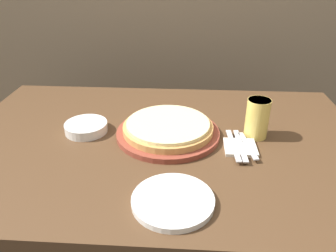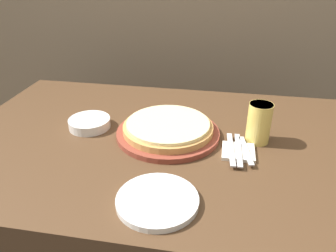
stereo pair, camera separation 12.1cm
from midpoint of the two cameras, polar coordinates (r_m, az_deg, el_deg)
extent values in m
cube|color=#4C331E|center=(1.41, -3.72, -14.72)|extent=(1.52, 1.00, 0.70)
cylinder|color=brown|center=(1.22, -2.83, -1.32)|extent=(0.38, 0.38, 0.02)
cylinder|color=tan|center=(1.21, -2.85, -0.41)|extent=(0.33, 0.33, 0.02)
cylinder|color=beige|center=(1.20, -2.87, 0.34)|extent=(0.31, 0.31, 0.01)
cylinder|color=#E5C65B|center=(1.21, 12.57, 1.23)|extent=(0.08, 0.08, 0.15)
cylinder|color=white|center=(1.19, 12.89, 4.01)|extent=(0.08, 0.08, 0.02)
cylinder|color=silver|center=(0.91, -3.01, -12.98)|extent=(0.23, 0.23, 0.02)
cylinder|color=silver|center=(1.30, -16.67, -0.29)|extent=(0.16, 0.16, 0.04)
cube|color=silver|center=(1.16, 9.59, -3.78)|extent=(0.11, 0.11, 0.01)
cube|color=silver|center=(1.15, 8.38, -3.39)|extent=(0.03, 0.21, 0.00)
cube|color=silver|center=(1.15, 9.62, -3.42)|extent=(0.03, 0.21, 0.00)
cube|color=silver|center=(1.15, 10.85, -3.45)|extent=(0.05, 0.18, 0.00)
camera|label=1|loc=(0.06, -92.86, -1.53)|focal=35.00mm
camera|label=2|loc=(0.06, 87.14, 1.53)|focal=35.00mm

